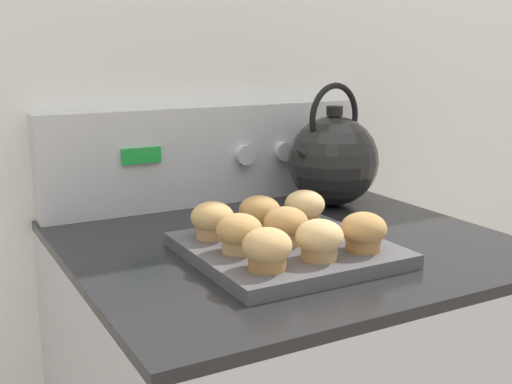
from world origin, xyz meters
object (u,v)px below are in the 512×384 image
Objects in this scene: muffin_r0_c2 at (364,232)px; muffin_r1_c1 at (286,226)px; muffin_pan at (286,250)px; muffin_r0_c1 at (319,240)px; muffin_r2_c0 at (212,220)px; muffin_r0_c0 at (267,249)px; muffin_r2_c2 at (305,207)px; muffin_r2_c1 at (260,213)px; muffin_r1_c0 at (239,233)px; tea_kettle at (333,159)px.

muffin_r1_c1 is at bearing 135.05° from muffin_r0_c2.
muffin_r0_c1 reaches higher than muffin_pan.
muffin_r0_c1 is 0.09m from muffin_r1_c1.
muffin_r2_c0 is (-0.09, 0.09, 0.04)m from muffin_pan.
muffin_r0_c0 is 0.13m from muffin_r1_c1.
muffin_r2_c2 is (0.00, 0.17, 0.00)m from muffin_r0_c2.
muffin_r0_c2 is (0.17, 0.00, 0.00)m from muffin_r0_c0.
muffin_r2_c2 is at bearing 88.39° from muffin_r0_c2.
muffin_r2_c1 is (0.00, 0.09, 0.00)m from muffin_r1_c1.
muffin_r0_c0 is 0.17m from muffin_r0_c2.
muffin_r0_c0 is at bearing -135.20° from muffin_r2_c2.
muffin_r0_c0 is at bearing -178.96° from muffin_r0_c2.
muffin_r2_c1 is (0.09, 0.00, 0.00)m from muffin_r2_c0.
muffin_r0_c2 is (0.09, -0.09, 0.04)m from muffin_pan.
muffin_r0_c1 is 1.00× the size of muffin_r1_c1.
muffin_pan is 4.24× the size of muffin_r1_c0.
muffin_r0_c2 is 0.20m from muffin_r2_c1.
muffin_r2_c2 is at bearing 26.56° from muffin_r1_c0.
muffin_r1_c0 reaches higher than muffin_pan.
muffin_r0_c1 is 1.00× the size of muffin_r2_c1.
muffin_r2_c2 is (0.09, 0.18, 0.00)m from muffin_r0_c1.
muffin_r2_c0 is at bearing 135.32° from muffin_r1_c1.
muffin_r0_c0 is (-0.09, -0.09, 0.04)m from muffin_pan.
muffin_pan is at bearing 45.89° from muffin_r0_c0.
muffin_r2_c1 is at bearing 63.93° from muffin_r0_c0.
muffin_r1_c0 is 0.44m from tea_kettle.
tea_kettle is (0.27, 0.16, 0.05)m from muffin_r2_c1.
muffin_r0_c2 is 1.00× the size of muffin_r1_c0.
muffin_pan is at bearing 91.44° from muffin_r0_c1.
muffin_pan is 4.24× the size of muffin_r0_c0.
muffin_r1_c1 is (0.09, 0.00, 0.00)m from muffin_r1_c0.
muffin_r1_c1 reaches higher than muffin_pan.
muffin_r0_c2 and muffin_r2_c2 have the same top height.
muffin_r0_c0 and muffin_r2_c0 have the same top height.
muffin_r0_c0 and muffin_r0_c1 have the same top height.
tea_kettle is (0.35, 0.34, 0.05)m from muffin_r0_c0.
muffin_r2_c0 is 0.39m from tea_kettle.
muffin_r0_c2 reaches higher than muffin_pan.
muffin_pan is 0.37m from tea_kettle.
muffin_r1_c1 is 1.00× the size of muffin_r2_c0.
muffin_pan is 4.24× the size of muffin_r1_c1.
muffin_r2_c1 is (0.09, 0.09, 0.00)m from muffin_r1_c0.
muffin_pan is 0.13m from muffin_r2_c2.
muffin_r0_c1 is at bearing -116.64° from muffin_r2_c2.
muffin_r2_c2 is (0.18, 0.18, 0.00)m from muffin_r0_c0.
muffin_r0_c1 is at bearing -62.23° from muffin_r2_c0.
tea_kettle is (0.36, 0.16, 0.05)m from muffin_r2_c0.
muffin_r1_c1 is 1.00× the size of muffin_r2_c2.
muffin_r1_c0 is at bearing -144.66° from tea_kettle.
muffin_r2_c0 is at bearing -155.74° from tea_kettle.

